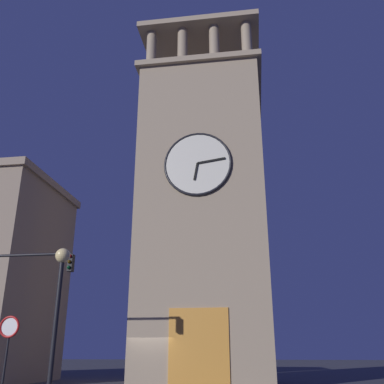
{
  "coord_description": "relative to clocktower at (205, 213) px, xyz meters",
  "views": [
    {
      "loc": [
        -5.72,
        24.07,
        1.74
      ],
      "look_at": [
        -1.71,
        -3.6,
        12.11
      ],
      "focal_mm": 40.59,
      "sensor_mm": 36.0,
      "label": 1
    }
  ],
  "objects": [
    {
      "name": "street_lamp",
      "position": [
        2.64,
        15.37,
        -7.21
      ],
      "size": [
        0.44,
        0.44,
        4.72
      ],
      "color": "black",
      "rests_on": "ground_plane"
    },
    {
      "name": "no_horn_sign",
      "position": [
        5.81,
        12.33,
        -8.18
      ],
      "size": [
        0.78,
        0.14,
        3.01
      ],
      "color": "black",
      "rests_on": "ground_plane"
    },
    {
      "name": "traffic_signal_near",
      "position": [
        7.5,
        9.6,
        -6.31
      ],
      "size": [
        3.96,
        0.41,
        6.46
      ],
      "color": "black",
      "rests_on": "ground_plane"
    },
    {
      "name": "clocktower",
      "position": [
        0.0,
        0.0,
        0.0
      ],
      "size": [
        8.45,
        8.3,
        26.75
      ],
      "color": "gray",
      "rests_on": "ground_plane"
    }
  ]
}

